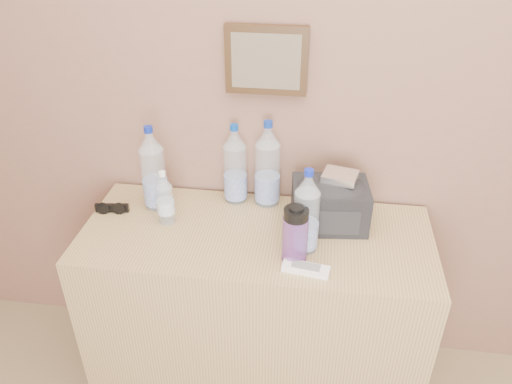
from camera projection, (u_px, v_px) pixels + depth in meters
The scene contains 12 objects.
picture_frame at pixel (266, 60), 1.79m from camera, with size 0.30×0.03×0.25m, color #382311, non-canonical shape.
dresser at pixel (256, 312), 2.09m from camera, with size 1.32×0.55×0.83m, color #A67447.
pet_large_a at pixel (154, 172), 1.95m from camera, with size 0.09×0.09×0.35m.
pet_large_b at pixel (267, 168), 1.97m from camera, with size 0.10×0.10×0.36m.
pet_large_c at pixel (235, 168), 2.00m from camera, with size 0.09×0.09×0.34m.
pet_large_d at pixel (306, 215), 1.72m from camera, with size 0.09×0.09×0.32m.
pet_small at pixel (165, 200), 1.89m from camera, with size 0.06×0.06×0.22m.
nalgene_bottle at pixel (295, 234), 1.69m from camera, with size 0.09×0.09×0.22m.
sunglasses at pixel (112, 208), 1.99m from camera, with size 0.13×0.05×0.03m, color black, non-canonical shape.
ac_remote at pixel (306, 269), 1.68m from camera, with size 0.16×0.05×0.02m, color white.
toiletry_bag at pixel (330, 202), 1.88m from camera, with size 0.28×0.20×0.19m, color black, non-canonical shape.
foil_packet at pixel (340, 176), 1.83m from camera, with size 0.12×0.10×0.03m, color white.
Camera 1 is at (-0.12, 0.21, 1.95)m, focal length 35.00 mm.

